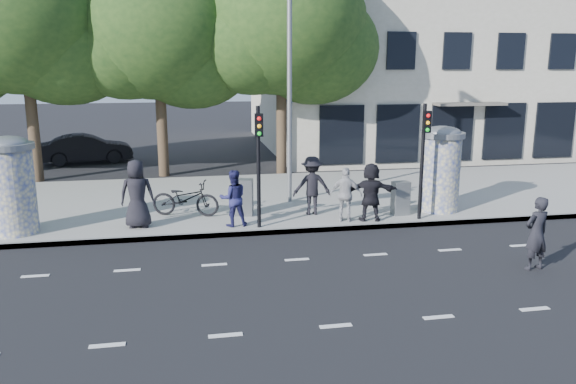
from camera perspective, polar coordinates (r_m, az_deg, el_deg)
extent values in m
plane|color=black|center=(12.47, 2.19, -9.03)|extent=(120.00, 120.00, 0.00)
cube|color=gray|center=(19.50, -2.60, -0.69)|extent=(40.00, 8.00, 0.15)
cube|color=slate|center=(15.73, -0.62, -4.02)|extent=(40.00, 0.10, 0.16)
cube|color=silver|center=(10.52, 4.87, -13.41)|extent=(32.00, 0.12, 0.01)
cube|color=silver|center=(13.75, 0.92, -6.88)|extent=(32.00, 0.12, 0.01)
cylinder|color=beige|center=(16.79, -26.24, 0.03)|extent=(1.20, 1.20, 2.30)
cylinder|color=slate|center=(16.59, -26.66, 4.17)|extent=(1.36, 1.36, 0.16)
ellipsoid|color=slate|center=(16.58, -26.69, 4.44)|extent=(1.10, 1.10, 0.38)
cylinder|color=beige|center=(18.08, 15.19, 1.75)|extent=(1.20, 1.20, 2.30)
cylinder|color=slate|center=(17.89, 15.43, 5.62)|extent=(1.36, 1.36, 0.16)
ellipsoid|color=slate|center=(17.88, 15.44, 5.87)|extent=(1.10, 1.10, 0.38)
cylinder|color=black|center=(15.52, -3.01, 2.47)|extent=(0.11, 0.11, 3.40)
cube|color=black|center=(15.17, -2.98, 6.81)|extent=(0.22, 0.14, 0.62)
cylinder|color=black|center=(16.81, 13.46, 2.94)|extent=(0.11, 0.11, 3.40)
cube|color=black|center=(16.49, 13.93, 6.94)|extent=(0.22, 0.14, 0.62)
cylinder|color=slate|center=(18.30, 0.15, 11.32)|extent=(0.16, 0.16, 8.00)
cylinder|color=#38281C|center=(24.62, -24.50, 6.42)|extent=(0.44, 0.44, 4.73)
ellipsoid|color=#1E3D16|center=(24.58, -25.44, 16.04)|extent=(7.20, 7.20, 6.12)
cylinder|color=#38281C|center=(24.13, -12.70, 6.77)|extent=(0.44, 0.44, 4.41)
ellipsoid|color=#1E3D16|center=(24.04, -13.17, 15.98)|extent=(6.80, 6.80, 5.78)
cylinder|color=#38281C|center=(24.05, -0.67, 7.28)|extent=(0.44, 0.44, 4.59)
ellipsoid|color=#1E3D16|center=(23.99, -0.69, 16.90)|extent=(7.00, 7.00, 5.95)
cube|color=#AEA891|center=(34.53, 15.03, 14.73)|extent=(20.00, 15.00, 12.00)
cube|color=black|center=(28.01, 21.08, 5.79)|extent=(18.00, 0.10, 2.60)
cube|color=#59544C|center=(26.60, 17.98, 8.51)|extent=(3.20, 0.90, 0.12)
cube|color=#194C8C|center=(24.31, 1.62, 9.48)|extent=(1.60, 0.06, 0.30)
imported|color=black|center=(16.19, -15.08, -0.17)|extent=(0.97, 0.66, 1.93)
imported|color=#202050|center=(15.88, -5.59, -0.63)|extent=(0.83, 0.67, 1.61)
imported|color=black|center=(17.04, 2.43, 0.66)|extent=(1.17, 0.68, 1.79)
imported|color=#A4A4A7|center=(16.34, 5.90, -0.27)|extent=(1.07, 0.83, 1.60)
imported|color=black|center=(16.51, 8.40, 0.01)|extent=(1.67, 0.86, 1.72)
imported|color=black|center=(14.08, 23.93, -3.87)|extent=(0.70, 0.53, 1.73)
imported|color=black|center=(17.20, -10.37, -0.65)|extent=(1.29, 2.16, 1.07)
cube|color=#5D6061|center=(17.04, -4.50, -0.54)|extent=(0.61, 0.50, 1.11)
cube|color=slate|center=(17.40, 11.36, -0.62)|extent=(0.52, 0.40, 1.03)
imported|color=black|center=(28.59, -19.76, 4.17)|extent=(2.18, 4.35, 1.37)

